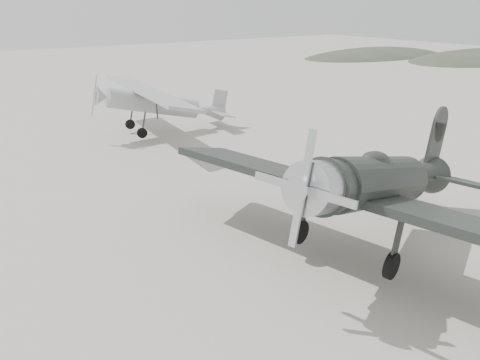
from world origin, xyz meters
The scene contains 4 objects.
ground centered at (0.00, 0.00, 0.00)m, with size 160.00×160.00×0.00m, color gray.
hill_northeast centered at (50.00, 40.00, 0.00)m, with size 32.00×16.00×5.20m, color #343D2C.
lowwing_monoplane centered at (2.29, -0.74, 2.37)m, with size 10.09×13.93×4.48m.
highwing_monoplane centered at (2.68, 16.64, 2.14)m, with size 8.59×12.09×3.42m.
Camera 1 is at (-9.27, -9.71, 7.76)m, focal length 35.00 mm.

